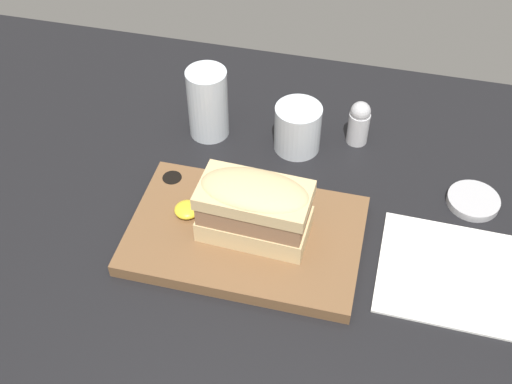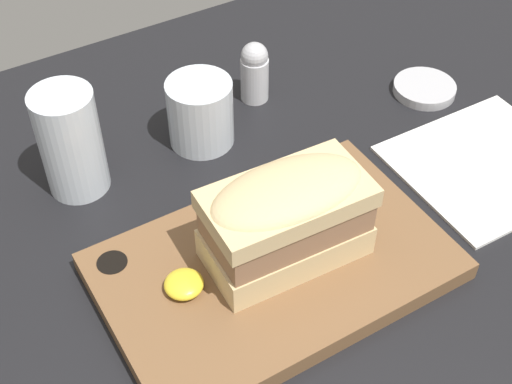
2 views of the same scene
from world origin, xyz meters
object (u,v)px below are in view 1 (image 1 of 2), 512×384
at_px(water_glass, 208,107).
at_px(condiment_dish, 473,201).
at_px(napkin, 450,274).
at_px(salt_shaker, 359,122).
at_px(wine_glass, 298,130).
at_px(serving_board, 245,235).
at_px(sandwich, 254,206).

distance_m(water_glass, condiment_dish, 0.45).
relative_size(water_glass, condiment_dish, 1.56).
distance_m(water_glass, napkin, 0.46).
relative_size(napkin, salt_shaker, 2.52).
height_order(napkin, salt_shaker, salt_shaker).
bearing_deg(wine_glass, salt_shaker, 21.71).
xyz_separation_m(serving_board, condiment_dish, (0.32, 0.15, -0.00)).
relative_size(sandwich, condiment_dish, 1.98).
height_order(napkin, condiment_dish, condiment_dish).
xyz_separation_m(serving_board, napkin, (0.29, 0.01, -0.01)).
bearing_deg(wine_glass, napkin, -39.03).
xyz_separation_m(water_glass, wine_glass, (0.15, -0.00, -0.02)).
relative_size(salt_shaker, condiment_dish, 1.01).
relative_size(serving_board, napkin, 1.65).
bearing_deg(sandwich, water_glass, 121.30).
distance_m(wine_glass, napkin, 0.33).
bearing_deg(serving_board, wine_glass, 80.83).
xyz_separation_m(wine_glass, condiment_dish, (0.29, -0.06, -0.03)).
relative_size(water_glass, wine_glass, 1.52).
height_order(water_glass, condiment_dish, water_glass).
relative_size(serving_board, water_glass, 2.70).
height_order(serving_board, sandwich, sandwich).
xyz_separation_m(wine_glass, napkin, (0.26, -0.21, -0.03)).
distance_m(sandwich, salt_shaker, 0.28).
bearing_deg(salt_shaker, sandwich, -114.71).
relative_size(wine_glass, salt_shaker, 1.02).
bearing_deg(serving_board, sandwich, 4.74).
xyz_separation_m(water_glass, salt_shaker, (0.25, 0.04, -0.01)).
distance_m(serving_board, napkin, 0.29).
height_order(serving_board, water_glass, water_glass).
relative_size(serving_board, salt_shaker, 4.17).
xyz_separation_m(napkin, salt_shaker, (-0.16, 0.25, 0.04)).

